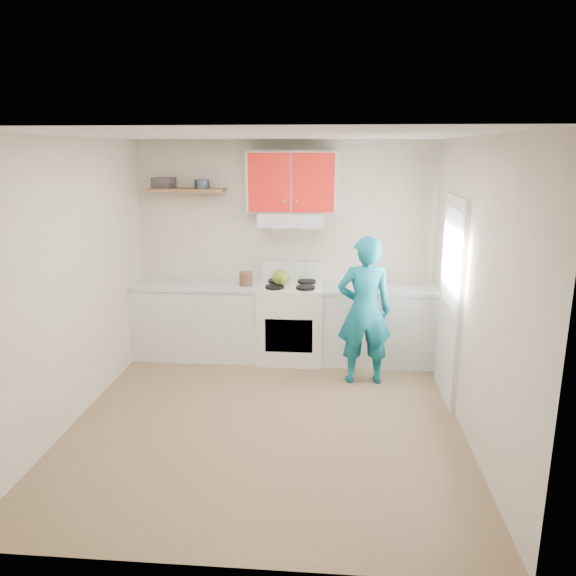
# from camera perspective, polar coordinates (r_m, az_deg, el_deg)

# --- Properties ---
(floor) EXTENTS (3.80, 3.80, 0.00)m
(floor) POSITION_cam_1_polar(r_m,az_deg,el_deg) (5.32, -2.16, -13.56)
(floor) COLOR brown
(floor) RESTS_ON ground
(ceiling) EXTENTS (3.60, 3.80, 0.04)m
(ceiling) POSITION_cam_1_polar(r_m,az_deg,el_deg) (4.70, -2.47, 15.70)
(ceiling) COLOR white
(ceiling) RESTS_ON floor
(back_wall) EXTENTS (3.60, 0.04, 2.60)m
(back_wall) POSITION_cam_1_polar(r_m,az_deg,el_deg) (6.70, -0.33, 4.11)
(back_wall) COLOR beige
(back_wall) RESTS_ON floor
(front_wall) EXTENTS (3.60, 0.04, 2.60)m
(front_wall) POSITION_cam_1_polar(r_m,az_deg,el_deg) (3.06, -6.66, -8.51)
(front_wall) COLOR beige
(front_wall) RESTS_ON floor
(left_wall) EXTENTS (0.04, 3.80, 2.60)m
(left_wall) POSITION_cam_1_polar(r_m,az_deg,el_deg) (5.37, -21.73, 0.53)
(left_wall) COLOR beige
(left_wall) RESTS_ON floor
(right_wall) EXTENTS (0.04, 3.80, 2.60)m
(right_wall) POSITION_cam_1_polar(r_m,az_deg,el_deg) (4.97, 18.78, -0.27)
(right_wall) COLOR beige
(right_wall) RESTS_ON floor
(door) EXTENTS (0.05, 0.85, 2.05)m
(door) POSITION_cam_1_polar(r_m,az_deg,el_deg) (5.69, 16.68, -1.18)
(door) COLOR white
(door) RESTS_ON floor
(door_glass) EXTENTS (0.01, 0.55, 0.95)m
(door_glass) POSITION_cam_1_polar(r_m,az_deg,el_deg) (5.59, 16.71, 3.03)
(door_glass) COLOR white
(door_glass) RESTS_ON door
(counter_left) EXTENTS (1.52, 0.60, 0.90)m
(counter_left) POSITION_cam_1_polar(r_m,az_deg,el_deg) (6.78, -9.34, -3.35)
(counter_left) COLOR silver
(counter_left) RESTS_ON floor
(counter_right) EXTENTS (1.32, 0.60, 0.90)m
(counter_right) POSITION_cam_1_polar(r_m,az_deg,el_deg) (6.61, 9.36, -3.82)
(counter_right) COLOR silver
(counter_right) RESTS_ON floor
(stove) EXTENTS (0.76, 0.65, 0.92)m
(stove) POSITION_cam_1_polar(r_m,az_deg,el_deg) (6.58, 0.30, -3.62)
(stove) COLOR white
(stove) RESTS_ON floor
(range_hood) EXTENTS (0.76, 0.44, 0.15)m
(range_hood) POSITION_cam_1_polar(r_m,az_deg,el_deg) (6.41, 0.39, 7.23)
(range_hood) COLOR silver
(range_hood) RESTS_ON back_wall
(upper_cabinets) EXTENTS (1.02, 0.33, 0.70)m
(upper_cabinets) POSITION_cam_1_polar(r_m,az_deg,el_deg) (6.43, 0.43, 11.05)
(upper_cabinets) COLOR red
(upper_cabinets) RESTS_ON back_wall
(shelf) EXTENTS (0.90, 0.30, 0.04)m
(shelf) POSITION_cam_1_polar(r_m,az_deg,el_deg) (6.66, -10.51, 10.06)
(shelf) COLOR brown
(shelf) RESTS_ON back_wall
(books) EXTENTS (0.28, 0.23, 0.13)m
(books) POSITION_cam_1_polar(r_m,az_deg,el_deg) (6.74, -12.89, 10.69)
(books) COLOR #3F373C
(books) RESTS_ON shelf
(tin) EXTENTS (0.19, 0.19, 0.11)m
(tin) POSITION_cam_1_polar(r_m,az_deg,el_deg) (6.63, -8.99, 10.72)
(tin) COLOR #333D4C
(tin) RESTS_ON shelf
(kettle) EXTENTS (0.25, 0.25, 0.18)m
(kettle) POSITION_cam_1_polar(r_m,az_deg,el_deg) (6.49, -0.74, 1.16)
(kettle) COLOR olive
(kettle) RESTS_ON stove
(crock) EXTENTS (0.18, 0.18, 0.18)m
(crock) POSITION_cam_1_polar(r_m,az_deg,el_deg) (6.45, -4.44, 0.88)
(crock) COLOR #4A3320
(crock) RESTS_ON counter_left
(cutting_board) EXTENTS (0.35, 0.27, 0.02)m
(cutting_board) POSITION_cam_1_polar(r_m,az_deg,el_deg) (6.38, 8.71, -0.17)
(cutting_board) COLOR olive
(cutting_board) RESTS_ON counter_right
(silicone_mat) EXTENTS (0.33, 0.28, 0.01)m
(silicone_mat) POSITION_cam_1_polar(r_m,az_deg,el_deg) (6.52, 12.62, -0.10)
(silicone_mat) COLOR #AF1220
(silicone_mat) RESTS_ON counter_right
(person) EXTENTS (0.62, 0.44, 1.62)m
(person) POSITION_cam_1_polar(r_m,az_deg,el_deg) (5.89, 8.01, -2.36)
(person) COLOR #0D6B7D
(person) RESTS_ON floor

